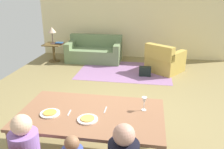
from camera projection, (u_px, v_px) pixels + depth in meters
ground_plane at (121, 97)px, 5.19m from camera, size 6.47×6.54×0.02m
back_wall at (134, 17)px, 7.79m from camera, size 6.47×0.10×2.70m
dining_table at (91, 117)px, 3.04m from camera, size 1.85×1.08×0.76m
plate_near_man at (50, 113)px, 2.98m from camera, size 0.25×0.25×0.02m
pizza_near_man at (50, 112)px, 2.98m from camera, size 0.17×0.17×0.01m
plate_near_child at (88, 119)px, 2.85m from camera, size 0.25×0.25×0.02m
pizza_near_child at (88, 118)px, 2.84m from camera, size 0.17×0.17×0.01m
wine_glass at (144, 101)px, 3.04m from camera, size 0.07×0.07×0.19m
fork at (69, 113)px, 3.01m from camera, size 0.03×0.15×0.01m
knife at (105, 110)px, 3.09m from camera, size 0.01×0.17×0.01m
area_rug at (125, 71)px, 6.80m from camera, size 2.60×1.80×0.01m
couch at (94, 52)px, 7.66m from camera, size 1.73×0.86×0.82m
armchair at (164, 61)px, 6.67m from camera, size 1.19×1.19×0.82m
side_table at (54, 50)px, 7.59m from camera, size 0.56×0.56×0.58m
table_lamp at (52, 30)px, 7.37m from camera, size 0.26×0.26×0.54m
book_lower at (59, 43)px, 7.52m from camera, size 0.22×0.16×0.03m
book_upper at (59, 43)px, 7.48m from camera, size 0.22×0.16×0.03m
handbag at (145, 71)px, 6.39m from camera, size 0.32×0.16×0.26m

